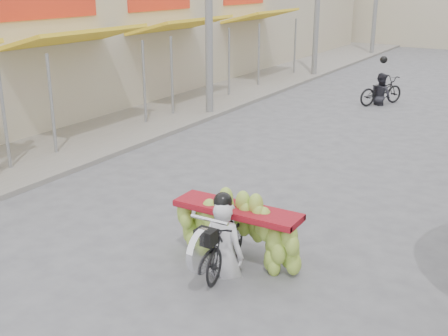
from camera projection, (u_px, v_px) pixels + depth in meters
sidewalk_left at (216, 93)px, 21.56m from camera, size 4.00×60.00×0.12m
shophouse_row_left at (95, 12)px, 22.20m from camera, size 9.77×40.00×6.00m
banana_motorbike at (230, 224)px, 8.42m from camera, size 2.20×1.77×2.20m
bg_motorbike_a at (382, 84)px, 19.68m from camera, size 1.46×1.85×1.95m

